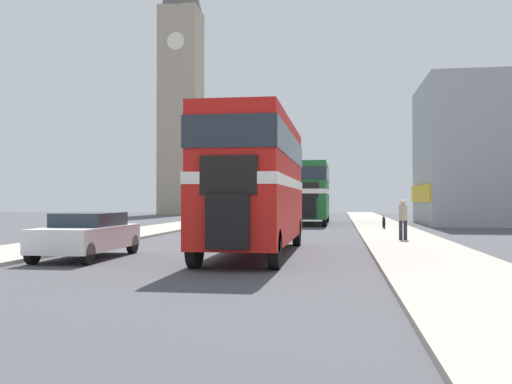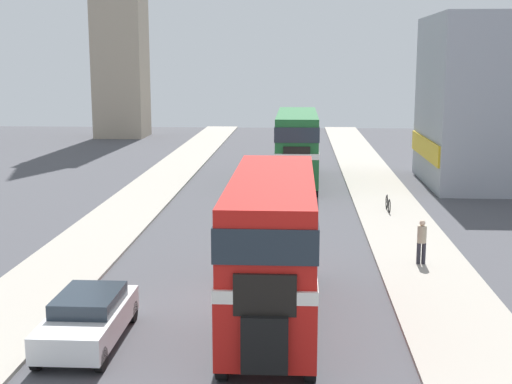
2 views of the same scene
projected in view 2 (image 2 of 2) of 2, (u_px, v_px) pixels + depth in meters
ground_plane at (236, 302)px, 22.99m from camera, size 120.00×120.00×0.00m
sidewalk_right at (447, 304)px, 22.59m from camera, size 3.50×120.00×0.12m
sidewalk_left at (31, 296)px, 23.37m from camera, size 3.50×120.00×0.12m
double_decker_bus at (272, 237)px, 20.80m from camera, size 2.44×9.77×4.37m
bus_distant at (297, 142)px, 44.70m from camera, size 2.52×11.06×4.45m
car_parked_near at (88, 318)px, 19.51m from camera, size 1.84×4.35×1.41m
pedestrian_walking at (422, 239)px, 26.70m from camera, size 0.34×0.34×1.70m
bicycle_on_pavement at (388, 204)px, 36.20m from camera, size 0.05×1.76×0.78m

